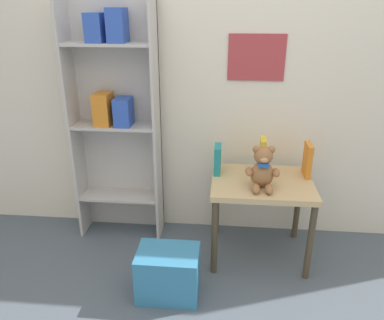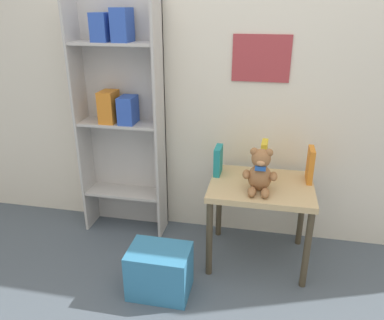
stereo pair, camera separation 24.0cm
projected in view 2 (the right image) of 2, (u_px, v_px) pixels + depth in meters
The scene contains 8 objects.
wall_back at pixel (238, 59), 2.40m from camera, with size 4.80×0.07×2.50m.
bookshelf_side at pixel (121, 109), 2.56m from camera, with size 0.58×0.22×1.65m.
display_table at pixel (261, 195), 2.34m from camera, with size 0.63×0.51×0.55m.
teddy_bear at pixel (260, 172), 2.18m from camera, with size 0.20×0.19×0.27m.
book_standing_teal at pixel (218, 160), 2.42m from camera, with size 0.04×0.14×0.19m, color teal.
book_standing_yellow at pixel (263, 160), 2.36m from camera, with size 0.04×0.13×0.24m, color gold.
book_standing_orange at pixel (310, 165), 2.31m from camera, with size 0.03×0.15×0.22m, color orange.
storage_bin at pixel (160, 271), 2.17m from camera, with size 0.35×0.25×0.29m.
Camera 2 is at (0.20, -1.14, 1.57)m, focal length 35.00 mm.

